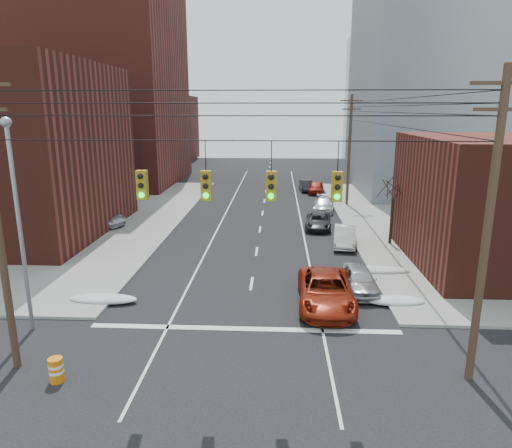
# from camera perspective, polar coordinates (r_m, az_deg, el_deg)

# --- Properties ---
(ground) EXTENTS (160.00, 160.00, 0.00)m
(ground) POSITION_cam_1_polar(r_m,az_deg,el_deg) (15.59, -3.35, -23.92)
(ground) COLOR black
(ground) RESTS_ON ground
(building_brick_tall) EXTENTS (24.00, 20.00, 30.00)m
(building_brick_tall) POSITION_cam_1_polar(r_m,az_deg,el_deg) (65.56, -21.13, 18.00)
(building_brick_tall) COLOR maroon
(building_brick_tall) RESTS_ON ground
(building_brick_far) EXTENTS (22.00, 18.00, 12.00)m
(building_brick_far) POSITION_cam_1_polar(r_m,az_deg,el_deg) (90.52, -15.17, 11.42)
(building_brick_far) COLOR #4E1D17
(building_brick_far) RESTS_ON ground
(building_office) EXTENTS (22.00, 20.00, 25.00)m
(building_office) POSITION_cam_1_polar(r_m,az_deg,el_deg) (59.91, 23.81, 15.80)
(building_office) COLOR gray
(building_office) RESTS_ON ground
(building_glass) EXTENTS (20.00, 18.00, 22.00)m
(building_glass) POSITION_cam_1_polar(r_m,az_deg,el_deg) (85.24, 18.74, 14.40)
(building_glass) COLOR gray
(building_glass) RESTS_ON ground
(utility_pole_right) EXTENTS (2.20, 0.28, 11.00)m
(utility_pole_right) POSITION_cam_1_polar(r_m,az_deg,el_deg) (17.19, 26.99, -0.26)
(utility_pole_right) COLOR #473323
(utility_pole_right) RESTS_ON ground
(utility_pole_far) EXTENTS (2.20, 0.28, 11.00)m
(utility_pole_far) POSITION_cam_1_polar(r_m,az_deg,el_deg) (46.88, 11.60, 9.22)
(utility_pole_far) COLOR #473323
(utility_pole_far) RESTS_ON ground
(traffic_signals) EXTENTS (17.00, 0.42, 2.02)m
(traffic_signals) POSITION_cam_1_polar(r_m,az_deg,el_deg) (15.41, -2.22, 5.04)
(traffic_signals) COLOR black
(traffic_signals) RESTS_ON ground
(street_light) EXTENTS (0.44, 0.44, 9.32)m
(street_light) POSITION_cam_1_polar(r_m,az_deg,el_deg) (21.61, -27.68, 1.68)
(street_light) COLOR gray
(street_light) RESTS_ON ground
(bare_tree) EXTENTS (2.09, 2.20, 4.93)m
(bare_tree) POSITION_cam_1_polar(r_m,az_deg,el_deg) (34.00, 16.60, 1.20)
(bare_tree) COLOR black
(bare_tree) RESTS_ON ground
(snow_nw) EXTENTS (3.50, 1.08, 0.42)m
(snow_nw) POSITION_cam_1_polar(r_m,az_deg,el_deg) (24.81, -18.53, -8.87)
(snow_nw) COLOR silver
(snow_nw) RESTS_ON ground
(snow_ne) EXTENTS (3.00, 1.08, 0.42)m
(snow_ne) POSITION_cam_1_polar(r_m,az_deg,el_deg) (24.38, 16.95, -9.15)
(snow_ne) COLOR silver
(snow_ne) RESTS_ON ground
(snow_east_far) EXTENTS (4.00, 1.08, 0.42)m
(snow_east_far) POSITION_cam_1_polar(r_m,az_deg,el_deg) (28.46, 14.80, -5.60)
(snow_east_far) COLOR silver
(snow_east_far) RESTS_ON ground
(red_pickup) EXTENTS (2.83, 5.87, 1.61)m
(red_pickup) POSITION_cam_1_polar(r_m,az_deg,el_deg) (23.24, 8.71, -8.25)
(red_pickup) COLOR maroon
(red_pickup) RESTS_ON ground
(parked_car_a) EXTENTS (1.76, 4.05, 1.36)m
(parked_car_a) POSITION_cam_1_polar(r_m,az_deg,el_deg) (25.37, 12.81, -6.80)
(parked_car_a) COLOR #A5A6AA
(parked_car_a) RESTS_ON ground
(parked_car_b) EXTENTS (2.05, 4.42, 1.40)m
(parked_car_b) POSITION_cam_1_polar(r_m,az_deg,el_deg) (33.51, 11.02, -1.50)
(parked_car_b) COLOR silver
(parked_car_b) RESTS_ON ground
(parked_car_c) EXTENTS (2.46, 4.59, 1.23)m
(parked_car_c) POSITION_cam_1_polar(r_m,az_deg,el_deg) (37.95, 7.80, 0.33)
(parked_car_c) COLOR black
(parked_car_c) RESTS_ON ground
(parked_car_d) EXTENTS (2.45, 4.75, 1.32)m
(parked_car_d) POSITION_cam_1_polar(r_m,az_deg,el_deg) (44.42, 8.46, 2.40)
(parked_car_d) COLOR silver
(parked_car_d) RESTS_ON ground
(parked_car_e) EXTENTS (2.20, 4.30, 1.40)m
(parked_car_e) POSITION_cam_1_polar(r_m,az_deg,el_deg) (53.92, 7.52, 4.55)
(parked_car_e) COLOR maroon
(parked_car_e) RESTS_ON ground
(parked_car_f) EXTENTS (1.60, 3.96, 1.28)m
(parked_car_f) POSITION_cam_1_polar(r_m,az_deg,el_deg) (55.35, 6.25, 4.77)
(parked_car_f) COLOR black
(parked_car_f) RESTS_ON ground
(lot_car_a) EXTENTS (4.78, 3.32, 1.49)m
(lot_car_a) POSITION_cam_1_polar(r_m,az_deg,el_deg) (40.83, -22.07, 0.80)
(lot_car_a) COLOR silver
(lot_car_a) RESTS_ON sidewalk_nw
(lot_car_b) EXTENTS (5.42, 3.97, 1.37)m
(lot_car_b) POSITION_cam_1_polar(r_m,az_deg,el_deg) (40.14, -19.09, 0.76)
(lot_car_b) COLOR #B8B9BD
(lot_car_b) RESTS_ON sidewalk_nw
(lot_car_c) EXTENTS (5.12, 3.09, 1.39)m
(lot_car_c) POSITION_cam_1_polar(r_m,az_deg,el_deg) (36.28, -26.22, -1.29)
(lot_car_c) COLOR black
(lot_car_c) RESTS_ON sidewalk_nw
(lot_car_d) EXTENTS (3.93, 2.86, 1.24)m
(lot_car_d) POSITION_cam_1_polar(r_m,az_deg,el_deg) (41.69, -26.59, 0.42)
(lot_car_d) COLOR silver
(lot_car_d) RESTS_ON sidewalk_nw
(construction_barrel) EXTENTS (0.64, 0.64, 0.92)m
(construction_barrel) POSITION_cam_1_polar(r_m,az_deg,el_deg) (18.73, -23.70, -16.33)
(construction_barrel) COLOR orange
(construction_barrel) RESTS_ON ground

